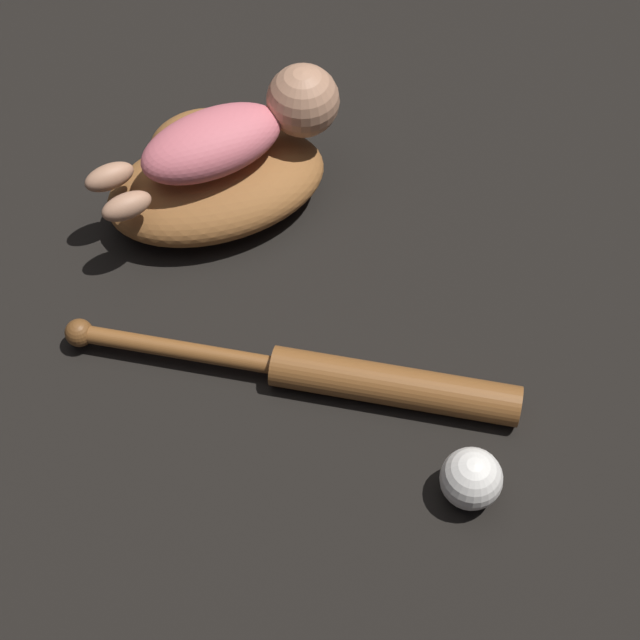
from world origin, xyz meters
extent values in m
plane|color=black|center=(0.00, 0.00, 0.00)|extent=(6.00, 6.00, 0.00)
ellipsoid|color=#935B2D|center=(0.01, -0.05, 0.05)|extent=(0.38, 0.31, 0.10)
ellipsoid|color=#935B2D|center=(0.05, 0.04, 0.05)|extent=(0.17, 0.14, 0.10)
ellipsoid|color=#D16670|center=(0.01, -0.05, 0.14)|extent=(0.23, 0.16, 0.08)
sphere|color=tan|center=(0.15, -0.08, 0.15)|extent=(0.11, 0.11, 0.11)
ellipsoid|color=tan|center=(-0.12, 0.02, 0.12)|extent=(0.08, 0.05, 0.04)
ellipsoid|color=tan|center=(-0.14, -0.04, 0.12)|extent=(0.08, 0.05, 0.04)
cylinder|color=brown|center=(-0.03, -0.46, 0.03)|extent=(0.24, 0.30, 0.05)
cylinder|color=brown|center=(-0.20, -0.22, 0.03)|extent=(0.18, 0.23, 0.02)
sphere|color=brown|center=(-0.28, -0.11, 0.03)|extent=(0.04, 0.04, 0.04)
sphere|color=white|center=(-0.06, -0.63, 0.04)|extent=(0.08, 0.08, 0.08)
camera|label=1|loc=(-0.59, -0.93, 1.23)|focal=60.00mm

